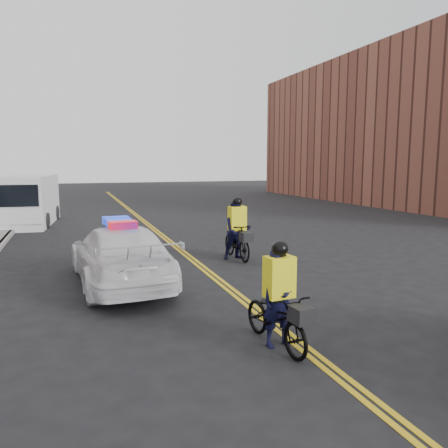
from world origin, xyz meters
TOP-DOWN VIEW (x-y plane):
  - ground at (0.00, 0.00)m, footprint 120.00×120.00m
  - center_line_left at (-0.08, 8.00)m, footprint 0.10×60.00m
  - center_line_right at (0.08, 8.00)m, footprint 0.10×60.00m
  - curb at (-6.00, 8.00)m, footprint 0.20×60.00m
  - building_across at (22.00, 18.00)m, footprint 12.00×30.00m
  - police_cruiser at (-2.42, 1.78)m, footprint 2.41×5.23m
  - cargo_van at (-5.52, 14.12)m, footprint 2.65×5.92m
  - cyclist_near at (-0.34, -2.92)m, footprint 0.82×1.86m
  - cyclist_far at (1.37, 3.47)m, footprint 0.90×1.97m

SIDE VIEW (x-z plane):
  - ground at x=0.00m, z-range 0.00..0.00m
  - center_line_left at x=-0.08m, z-range 0.00..0.01m
  - center_line_right at x=0.08m, z-range 0.00..0.01m
  - curb at x=-6.00m, z-range 0.00..0.15m
  - cyclist_near at x=-0.34m, z-range -0.27..1.51m
  - police_cruiser at x=-2.42m, z-range -0.07..1.57m
  - cyclist_far at x=1.37m, z-range -0.21..1.76m
  - cargo_van at x=-5.52m, z-range -0.03..2.38m
  - building_across at x=22.00m, z-range 0.00..11.00m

